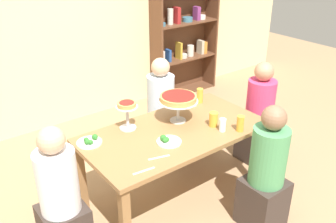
{
  "coord_description": "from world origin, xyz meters",
  "views": [
    {
      "loc": [
        -1.81,
        -2.27,
        2.35
      ],
      "look_at": [
        0.0,
        0.1,
        0.89
      ],
      "focal_mm": 39.68,
      "sensor_mm": 36.0,
      "label": 1
    }
  ],
  "objects_px": {
    "dining_table": "(175,139)",
    "bookshelf": "(183,21)",
    "personal_pizza_stand": "(127,110)",
    "salad_plate_near_diner": "(90,141)",
    "diner_far_right": "(161,114)",
    "cutlery_fork_near": "(144,171)",
    "beer_glass_amber_tall": "(200,96)",
    "cutlery_knife_near": "(159,157)",
    "diner_head_east": "(258,120)",
    "diner_head_west": "(61,204)",
    "water_glass_clear_near": "(223,125)",
    "beer_glass_amber_spare": "(240,124)",
    "beer_glass_amber_short": "(213,119)",
    "cutlery_fork_far": "(188,108)",
    "diner_near_right": "(266,177)",
    "deep_dish_pizza_stand": "(178,100)"
  },
  "relations": [
    {
      "from": "diner_far_right",
      "to": "beer_glass_amber_tall",
      "type": "bearing_deg",
      "value": 24.81
    },
    {
      "from": "salad_plate_near_diner",
      "to": "water_glass_clear_near",
      "type": "bearing_deg",
      "value": -26.62
    },
    {
      "from": "personal_pizza_stand",
      "to": "salad_plate_near_diner",
      "type": "distance_m",
      "value": 0.43
    },
    {
      "from": "diner_head_west",
      "to": "beer_glass_amber_spare",
      "type": "xyz_separation_m",
      "value": [
        1.57,
        -0.33,
        0.32
      ]
    },
    {
      "from": "bookshelf",
      "to": "beer_glass_amber_short",
      "type": "xyz_separation_m",
      "value": [
        -1.42,
        -2.16,
        -0.32
      ]
    },
    {
      "from": "diner_head_west",
      "to": "cutlery_fork_near",
      "type": "distance_m",
      "value": 0.68
    },
    {
      "from": "bookshelf",
      "to": "diner_near_right",
      "type": "xyz_separation_m",
      "value": [
        -1.37,
        -2.77,
        -0.63
      ]
    },
    {
      "from": "cutlery_knife_near",
      "to": "dining_table",
      "type": "bearing_deg",
      "value": 51.68
    },
    {
      "from": "dining_table",
      "to": "diner_head_west",
      "type": "bearing_deg",
      "value": -178.63
    },
    {
      "from": "diner_near_right",
      "to": "beer_glass_amber_spare",
      "type": "xyz_separation_m",
      "value": [
        0.07,
        0.39,
        0.32
      ]
    },
    {
      "from": "beer_glass_amber_spare",
      "to": "water_glass_clear_near",
      "type": "xyz_separation_m",
      "value": [
        -0.12,
        0.09,
        -0.01
      ]
    },
    {
      "from": "diner_head_east",
      "to": "diner_head_west",
      "type": "bearing_deg",
      "value": 0.21
    },
    {
      "from": "cutlery_fork_near",
      "to": "cutlery_fork_far",
      "type": "bearing_deg",
      "value": 40.01
    },
    {
      "from": "deep_dish_pizza_stand",
      "to": "diner_near_right",
      "type": "bearing_deg",
      "value": -74.25
    },
    {
      "from": "dining_table",
      "to": "bookshelf",
      "type": "distance_m",
      "value": 2.72
    },
    {
      "from": "water_glass_clear_near",
      "to": "beer_glass_amber_tall",
      "type": "bearing_deg",
      "value": 66.94
    },
    {
      "from": "diner_head_east",
      "to": "cutlery_fork_near",
      "type": "bearing_deg",
      "value": 10.91
    },
    {
      "from": "deep_dish_pizza_stand",
      "to": "cutlery_knife_near",
      "type": "bearing_deg",
      "value": -142.06
    },
    {
      "from": "diner_near_right",
      "to": "cutlery_fork_far",
      "type": "relative_size",
      "value": 6.39
    },
    {
      "from": "deep_dish_pizza_stand",
      "to": "water_glass_clear_near",
      "type": "height_order",
      "value": "deep_dish_pizza_stand"
    },
    {
      "from": "beer_glass_amber_tall",
      "to": "beer_glass_amber_short",
      "type": "xyz_separation_m",
      "value": [
        -0.25,
        -0.46,
        -0.01
      ]
    },
    {
      "from": "personal_pizza_stand",
      "to": "bookshelf",
      "type": "bearing_deg",
      "value": 39.9
    },
    {
      "from": "bookshelf",
      "to": "personal_pizza_stand",
      "type": "distance_m",
      "value": 2.71
    },
    {
      "from": "diner_far_right",
      "to": "cutlery_fork_near",
      "type": "relative_size",
      "value": 6.39
    },
    {
      "from": "salad_plate_near_diner",
      "to": "water_glass_clear_near",
      "type": "distance_m",
      "value": 1.16
    },
    {
      "from": "beer_glass_amber_spare",
      "to": "bookshelf",
      "type": "bearing_deg",
      "value": 61.31
    },
    {
      "from": "dining_table",
      "to": "diner_far_right",
      "type": "distance_m",
      "value": 0.85
    },
    {
      "from": "beer_glass_amber_tall",
      "to": "water_glass_clear_near",
      "type": "bearing_deg",
      "value": -113.06
    },
    {
      "from": "diner_far_right",
      "to": "beer_glass_amber_short",
      "type": "distance_m",
      "value": 0.94
    },
    {
      "from": "salad_plate_near_diner",
      "to": "personal_pizza_stand",
      "type": "bearing_deg",
      "value": 4.29
    },
    {
      "from": "beer_glass_amber_tall",
      "to": "beer_glass_amber_short",
      "type": "height_order",
      "value": "beer_glass_amber_tall"
    },
    {
      "from": "bookshelf",
      "to": "diner_near_right",
      "type": "distance_m",
      "value": 3.15
    },
    {
      "from": "salad_plate_near_diner",
      "to": "beer_glass_amber_short",
      "type": "bearing_deg",
      "value": -21.21
    },
    {
      "from": "cutlery_knife_near",
      "to": "water_glass_clear_near",
      "type": "bearing_deg",
      "value": 16.46
    },
    {
      "from": "diner_head_west",
      "to": "deep_dish_pizza_stand",
      "type": "xyz_separation_m",
      "value": [
        1.25,
        0.15,
        0.47
      ]
    },
    {
      "from": "beer_glass_amber_tall",
      "to": "cutlery_fork_near",
      "type": "height_order",
      "value": "beer_glass_amber_tall"
    },
    {
      "from": "personal_pizza_stand",
      "to": "cutlery_knife_near",
      "type": "xyz_separation_m",
      "value": [
        -0.06,
        -0.56,
        -0.19
      ]
    },
    {
      "from": "diner_far_right",
      "to": "beer_glass_amber_spare",
      "type": "relative_size",
      "value": 7.93
    },
    {
      "from": "diner_head_west",
      "to": "cutlery_knife_near",
      "type": "distance_m",
      "value": 0.82
    },
    {
      "from": "diner_near_right",
      "to": "water_glass_clear_near",
      "type": "xyz_separation_m",
      "value": [
        -0.05,
        0.48,
        0.31
      ]
    },
    {
      "from": "diner_head_west",
      "to": "personal_pizza_stand",
      "type": "distance_m",
      "value": 0.97
    },
    {
      "from": "water_glass_clear_near",
      "to": "cutlery_knife_near",
      "type": "height_order",
      "value": "water_glass_clear_near"
    },
    {
      "from": "deep_dish_pizza_stand",
      "to": "beer_glass_amber_short",
      "type": "distance_m",
      "value": 0.37
    },
    {
      "from": "diner_head_east",
      "to": "diner_head_west",
      "type": "distance_m",
      "value": 2.27
    },
    {
      "from": "water_glass_clear_near",
      "to": "cutlery_fork_near",
      "type": "bearing_deg",
      "value": -174.43
    },
    {
      "from": "diner_far_right",
      "to": "cutlery_knife_near",
      "type": "bearing_deg",
      "value": -37.02
    },
    {
      "from": "beer_glass_amber_tall",
      "to": "cutlery_fork_near",
      "type": "distance_m",
      "value": 1.33
    },
    {
      "from": "diner_head_west",
      "to": "cutlery_fork_near",
      "type": "xyz_separation_m",
      "value": [
        0.54,
        -0.32,
        0.25
      ]
    },
    {
      "from": "beer_glass_amber_spare",
      "to": "cutlery_knife_near",
      "type": "distance_m",
      "value": 0.84
    },
    {
      "from": "diner_far_right",
      "to": "personal_pizza_stand",
      "type": "height_order",
      "value": "diner_far_right"
    }
  ]
}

